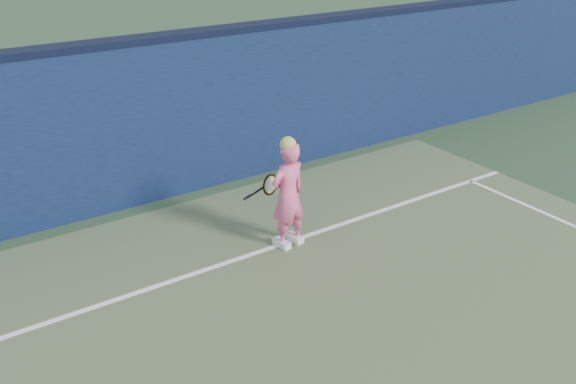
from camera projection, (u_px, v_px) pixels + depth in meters
backstop_wall at (147, 124)px, 9.50m from camera, size 24.00×0.40×2.50m
wall_cap at (138, 40)px, 8.95m from camera, size 24.00×0.42×0.10m
player at (288, 195)px, 8.29m from camera, size 0.60×0.43×1.61m
racket at (268, 186)px, 8.59m from camera, size 0.59×0.15×0.31m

